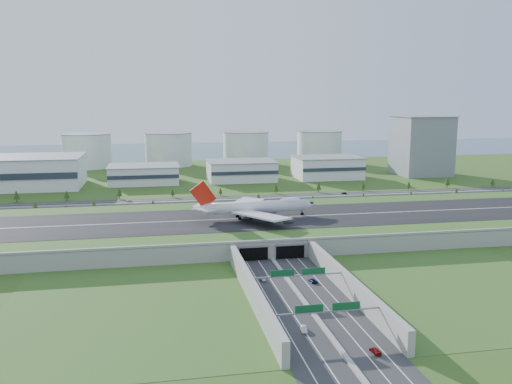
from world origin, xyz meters
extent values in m
plane|color=#3A5019|center=(0.00, 0.00, 0.00)|extent=(1200.00, 1200.00, 0.00)
cube|color=gray|center=(0.00, 0.00, 4.00)|extent=(520.00, 100.00, 8.00)
cube|color=#38561D|center=(0.00, 0.00, 8.08)|extent=(520.00, 100.00, 0.16)
cube|color=black|center=(0.00, 0.00, 8.22)|extent=(520.00, 58.00, 0.12)
cube|color=silver|center=(0.00, 0.00, 8.30)|extent=(520.00, 0.90, 0.02)
cube|color=gray|center=(0.00, -49.40, 8.60)|extent=(520.00, 1.20, 1.20)
cube|color=#28282B|center=(0.00, -110.00, 0.06)|extent=(34.00, 120.00, 0.12)
cube|color=gray|center=(0.00, -110.00, 0.45)|extent=(1.60, 120.00, 0.90)
cube|color=gray|center=(-18.20, -100.00, 4.00)|extent=(2.40, 100.00, 8.00)
cube|color=gray|center=(18.20, -100.00, 4.00)|extent=(2.40, 100.00, 8.00)
cube|color=black|center=(-8.50, -50.20, 3.20)|extent=(13.00, 1.20, 6.00)
cube|color=black|center=(8.50, -50.20, 3.20)|extent=(13.00, 1.20, 6.00)
cylinder|color=gray|center=(-19.00, -95.00, 3.50)|extent=(0.70, 0.70, 7.00)
cylinder|color=gray|center=(19.00, -95.00, 3.50)|extent=(0.70, 0.70, 7.00)
cube|color=gray|center=(0.00, -95.00, 7.20)|extent=(38.00, 0.50, 0.50)
cube|color=#0C4C23|center=(-6.00, -95.10, 8.60)|extent=(9.00, 0.30, 2.40)
cube|color=#0C4C23|center=(6.00, -95.10, 8.60)|extent=(9.00, 0.30, 2.40)
cylinder|color=gray|center=(-19.00, -130.00, 3.50)|extent=(0.70, 0.70, 7.00)
cylinder|color=gray|center=(19.00, -130.00, 3.50)|extent=(0.70, 0.70, 7.00)
cube|color=gray|center=(0.00, -130.00, 7.20)|extent=(38.00, 0.50, 0.50)
cube|color=#0C4C23|center=(-6.00, -130.10, 8.60)|extent=(9.00, 0.30, 2.40)
cube|color=#0C4C23|center=(6.00, -130.10, 8.60)|extent=(9.00, 0.30, 2.40)
cube|color=#28282B|center=(0.00, 95.00, 0.06)|extent=(560.00, 36.00, 0.12)
cylinder|color=#3D2819|center=(-125.78, 73.00, 1.37)|extent=(0.50, 0.50, 2.74)
cone|color=#214011|center=(-125.78, 73.00, 4.87)|extent=(4.26, 4.26, 5.48)
cylinder|color=#3D2819|center=(-90.03, 73.00, 1.25)|extent=(0.50, 0.50, 2.50)
cone|color=#214011|center=(-90.03, 73.00, 4.44)|extent=(3.89, 3.89, 5.00)
cylinder|color=#3D2819|center=(-52.74, 73.00, 1.13)|extent=(0.50, 0.50, 2.26)
cone|color=#214011|center=(-52.74, 73.00, 4.02)|extent=(3.52, 3.52, 4.52)
cylinder|color=#3D2819|center=(-14.34, 73.00, 1.04)|extent=(0.50, 0.50, 2.08)
cone|color=#214011|center=(-14.34, 73.00, 3.69)|extent=(3.23, 3.23, 4.16)
cylinder|color=#3D2819|center=(17.88, 73.00, 1.45)|extent=(0.50, 0.50, 2.89)
cone|color=#214011|center=(17.88, 73.00, 5.14)|extent=(4.50, 4.50, 5.78)
cylinder|color=#3D2819|center=(56.33, 73.00, 1.03)|extent=(0.50, 0.50, 2.05)
cone|color=#214011|center=(56.33, 73.00, 3.65)|extent=(3.19, 3.19, 4.10)
cylinder|color=#3D2819|center=(93.41, 73.00, 1.10)|extent=(0.50, 0.50, 2.20)
cone|color=#214011|center=(93.41, 73.00, 3.92)|extent=(3.43, 3.43, 4.40)
cylinder|color=#3D2819|center=(129.60, 73.00, 1.14)|extent=(0.50, 0.50, 2.28)
cone|color=#214011|center=(129.60, 73.00, 4.06)|extent=(3.55, 3.55, 4.57)
cylinder|color=#3D2819|center=(165.34, 73.00, 1.25)|extent=(0.50, 0.50, 2.51)
cone|color=#214011|center=(165.34, 73.00, 4.46)|extent=(3.90, 3.90, 5.01)
cylinder|color=#3D2819|center=(203.08, 73.00, 1.00)|extent=(0.50, 0.50, 2.00)
cone|color=#214011|center=(203.08, 73.00, 3.56)|extent=(3.11, 3.11, 4.00)
cylinder|color=#3D2819|center=(-146.94, 117.00, 1.42)|extent=(0.50, 0.50, 2.85)
cone|color=#214011|center=(-146.94, 117.00, 5.07)|extent=(4.43, 4.43, 5.70)
cylinder|color=#3D2819|center=(-113.24, 117.00, 1.21)|extent=(0.50, 0.50, 2.41)
cone|color=#214011|center=(-113.24, 117.00, 4.29)|extent=(3.75, 3.75, 4.83)
cylinder|color=#3D2819|center=(-76.61, 117.00, 1.33)|extent=(0.50, 0.50, 2.66)
cone|color=#214011|center=(-76.61, 117.00, 4.73)|extent=(4.14, 4.14, 5.32)
cylinder|color=#3D2819|center=(-38.34, 117.00, 1.08)|extent=(0.50, 0.50, 2.17)
cone|color=#214011|center=(-38.34, 117.00, 3.85)|extent=(3.37, 3.37, 4.33)
cylinder|color=#3D2819|center=(-2.72, 117.00, 1.02)|extent=(0.50, 0.50, 2.03)
cone|color=#214011|center=(-2.72, 117.00, 3.61)|extent=(3.16, 3.16, 4.07)
cylinder|color=#3D2819|center=(40.13, 117.00, 1.31)|extent=(0.50, 0.50, 2.62)
cone|color=#214011|center=(40.13, 117.00, 4.65)|extent=(4.07, 4.07, 5.24)
cylinder|color=#3D2819|center=(74.20, 117.00, 1.36)|extent=(0.50, 0.50, 2.73)
cone|color=#214011|center=(74.20, 117.00, 4.85)|extent=(4.25, 4.25, 5.46)
cylinder|color=#3D2819|center=(110.88, 117.00, 1.29)|extent=(0.50, 0.50, 2.59)
cone|color=#214011|center=(110.88, 117.00, 4.60)|extent=(4.03, 4.03, 5.18)
cylinder|color=#3D2819|center=(149.72, 117.00, 1.11)|extent=(0.50, 0.50, 2.22)
cone|color=#214011|center=(149.72, 117.00, 3.95)|extent=(3.45, 3.45, 4.44)
cylinder|color=#3D2819|center=(183.56, 117.00, 1.49)|extent=(0.50, 0.50, 2.97)
cone|color=#214011|center=(183.56, 117.00, 5.28)|extent=(4.62, 4.62, 5.94)
cylinder|color=#3D2819|center=(224.73, 117.00, 1.08)|extent=(0.50, 0.50, 2.15)
cone|color=#214011|center=(224.73, 117.00, 3.82)|extent=(3.34, 3.34, 4.30)
cube|color=silver|center=(-170.00, 185.00, 12.50)|extent=(120.00, 60.00, 25.00)
cube|color=silver|center=(-60.00, 190.00, 7.50)|extent=(58.00, 42.00, 15.00)
cube|color=silver|center=(25.00, 190.00, 8.50)|extent=(58.00, 42.00, 17.00)
cube|color=silver|center=(105.00, 190.00, 9.50)|extent=(58.00, 42.00, 19.00)
cube|color=slate|center=(200.00, 195.00, 27.50)|extent=(46.00, 46.00, 55.00)
cylinder|color=silver|center=(-120.00, 310.00, 17.50)|extent=(50.00, 50.00, 35.00)
cylinder|color=silver|center=(-35.00, 310.00, 17.50)|extent=(50.00, 50.00, 35.00)
cylinder|color=silver|center=(50.00, 310.00, 17.50)|extent=(50.00, 50.00, 35.00)
cylinder|color=silver|center=(135.00, 310.00, 17.50)|extent=(50.00, 50.00, 35.00)
cube|color=#335161|center=(0.00, 480.00, 0.03)|extent=(1200.00, 260.00, 0.06)
cylinder|color=silver|center=(2.74, 0.87, 14.12)|extent=(56.63, 9.69, 6.44)
cone|color=silver|center=(32.88, 2.62, 14.12)|extent=(8.41, 6.89, 6.44)
cone|color=silver|center=(-27.40, -0.87, 14.52)|extent=(10.42, 7.01, 6.44)
ellipsoid|color=silver|center=(21.87, 1.98, 16.44)|extent=(14.00, 5.80, 3.96)
cube|color=silver|center=(1.72, -16.32, 13.11)|extent=(28.15, 32.21, 1.59)
cube|color=silver|center=(-0.26, 17.83, 13.11)|extent=(25.99, 32.78, 1.59)
cylinder|color=#38383D|center=(8.23, -10.91, 10.90)|extent=(5.40, 3.32, 3.02)
cylinder|color=#38383D|center=(14.73, -21.62, 10.90)|extent=(5.40, 3.32, 3.02)
cylinder|color=#38383D|center=(6.84, 13.20, 10.90)|extent=(5.40, 3.32, 3.02)
cylinder|color=#38383D|center=(12.05, 24.59, 10.90)|extent=(5.40, 3.32, 3.02)
cube|color=silver|center=(-26.01, -7.35, 15.32)|extent=(11.13, 12.57, 0.60)
cube|color=silver|center=(-26.77, 5.71, 15.32)|extent=(10.37, 12.60, 0.60)
cube|color=red|center=(-26.39, -0.82, 22.17)|extent=(14.37, 1.73, 15.09)
cylinder|color=black|center=(28.70, 2.37, 8.83)|extent=(1.91, 0.70, 1.91)
cylinder|color=black|center=(-1.09, -2.58, 8.83)|extent=(1.91, 0.70, 1.91)
cylinder|color=black|center=(-1.46, 3.85, 8.83)|extent=(1.91, 0.70, 1.91)
cylinder|color=black|center=(-7.12, -2.93, 8.83)|extent=(1.91, 0.70, 1.91)
cylinder|color=black|center=(-7.49, 3.50, 8.83)|extent=(1.91, 0.70, 1.91)
imported|color=silver|center=(-9.94, -78.42, 0.93)|extent=(2.74, 5.00, 1.61)
imported|color=silver|center=(-6.79, -127.44, 0.92)|extent=(2.26, 5.01, 1.60)
imported|color=#0C143D|center=(9.33, -83.61, 0.83)|extent=(2.74, 5.29, 1.43)
imported|color=maroon|center=(9.42, -145.53, 0.84)|extent=(2.50, 5.12, 1.43)
imported|color=slate|center=(-109.18, 89.71, 0.84)|extent=(4.53, 3.17, 1.43)
imported|color=black|center=(90.87, 105.23, 0.80)|extent=(4.37, 2.71, 1.36)
imported|color=silver|center=(172.88, 88.63, 0.80)|extent=(5.09, 2.72, 1.36)
imported|color=white|center=(-69.70, 103.45, 0.82)|extent=(4.88, 2.18, 1.39)
camera|label=1|loc=(-51.59, -281.87, 72.46)|focal=38.00mm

